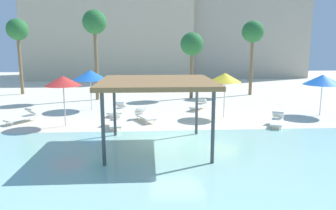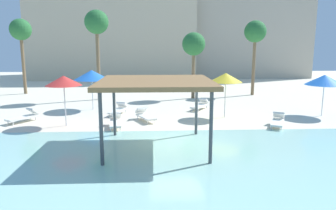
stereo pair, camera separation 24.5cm
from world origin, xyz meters
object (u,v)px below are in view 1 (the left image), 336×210
Objects in this scene: shade_pavilion at (157,84)px; lounge_chair_6 at (277,120)px; beach_umbrella_blue_0 at (323,80)px; lounge_chair_2 at (199,105)px; lounge_chair_4 at (144,115)px; beach_umbrella_blue_2 at (90,75)px; palm_tree_1 at (95,25)px; lounge_chair_3 at (118,109)px; lounge_chair_0 at (115,122)px; palm_tree_2 at (192,45)px; beach_umbrella_yellow_3 at (225,78)px; palm_tree_0 at (253,33)px; beach_umbrella_red_1 at (63,81)px; lounge_chair_5 at (23,117)px; palm_tree_3 at (18,31)px.

shade_pavilion is 2.39× the size of lounge_chair_6.
lounge_chair_2 is (-7.38, 2.40, -1.95)m from beach_umbrella_blue_0.
lounge_chair_4 is (-0.61, 5.17, -2.47)m from shade_pavilion.
beach_umbrella_blue_2 is 0.38× the size of palm_tree_1.
shade_pavilion is at bearing 34.70° from lounge_chair_3.
lounge_chair_0 is 0.36× the size of palm_tree_2.
beach_umbrella_yellow_3 is 1.38× the size of lounge_chair_3.
lounge_chair_4 is at bearing -134.54° from palm_tree_0.
lounge_chair_3 is at bearing -40.91° from beach_umbrella_blue_2.
lounge_chair_3 is 1.01× the size of lounge_chair_6.
palm_tree_0 is 5.87m from palm_tree_2.
beach_umbrella_red_1 reaches higher than lounge_chair_3.
beach_umbrella_blue_2 is 1.40× the size of lounge_chair_0.
lounge_chair_0 is at bearing -67.02° from beach_umbrella_blue_2.
lounge_chair_5 is 0.27× the size of palm_tree_1.
shade_pavilion reaches higher than beach_umbrella_yellow_3.
lounge_chair_6 is 0.36× the size of palm_tree_2.
beach_umbrella_blue_0 reaches higher than lounge_chair_0.
palm_tree_0 reaches higher than lounge_chair_3.
shade_pavilion is 6.47m from beach_umbrella_red_1.
shade_pavilion is 13.66m from palm_tree_2.
lounge_chair_3 is 9.25m from palm_tree_2.
beach_umbrella_yellow_3 is at bearing -116.87° from palm_tree_0.
palm_tree_1 is at bearing -25.55° from palm_tree_3.
palm_tree_2 is (3.24, 13.17, 1.59)m from shade_pavilion.
beach_umbrella_red_1 is 4.44m from lounge_chair_3.
lounge_chair_0 is at bearing -119.71° from palm_tree_2.
palm_tree_3 is (-9.70, 12.76, 5.27)m from lounge_chair_0.
lounge_chair_3 is 8.49m from palm_tree_1.
lounge_chair_4 is 9.76m from palm_tree_2.
lounge_chair_5 is 19.65m from palm_tree_0.
palm_tree_1 reaches higher than lounge_chair_6.
palm_tree_3 is at bearing 175.29° from palm_tree_0.
palm_tree_2 is (-7.31, 7.17, 2.11)m from beach_umbrella_blue_0.
lounge_chair_3 is at bearing 169.91° from beach_umbrella_yellow_3.
palm_tree_3 reaches higher than lounge_chair_6.
palm_tree_1 reaches higher than lounge_chair_0.
palm_tree_1 reaches higher than palm_tree_0.
lounge_chair_0 is 0.99× the size of lounge_chair_6.
lounge_chair_0 is 0.99× the size of lounge_chair_4.
beach_umbrella_yellow_3 is 12.12m from lounge_chair_5.
beach_umbrella_yellow_3 is (-6.25, -0.16, 0.19)m from beach_umbrella_blue_0.
lounge_chair_3 is at bearing -43.45° from lounge_chair_2.
beach_umbrella_yellow_3 reaches higher than beach_umbrella_blue_2.
lounge_chair_0 is at bearing -75.63° from palm_tree_1.
lounge_chair_4 is (1.73, -1.85, 0.00)m from lounge_chair_3.
palm_tree_2 reaches higher than lounge_chair_6.
beach_umbrella_yellow_3 is at bearing -33.27° from palm_tree_3.
beach_umbrella_blue_2 is 5.55m from palm_tree_1.
palm_tree_0 is (2.10, 11.31, 5.08)m from lounge_chair_6.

